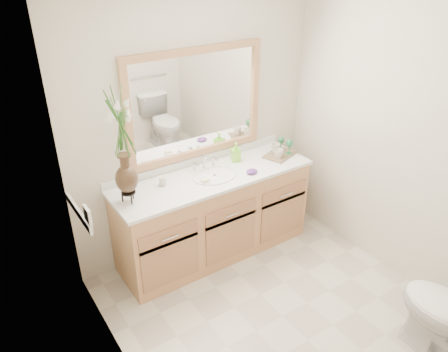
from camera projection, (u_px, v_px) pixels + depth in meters
floor at (283, 316)px, 3.49m from camera, size 2.60×2.60×0.00m
wall_back at (196, 126)px, 3.87m from camera, size 2.40×0.02×2.40m
wall_left at (125, 247)px, 2.33m from camera, size 0.02×2.60×2.40m
wall_right at (406, 145)px, 3.51m from camera, size 0.02×2.60×2.40m
vanity at (214, 216)px, 4.04m from camera, size 1.80×0.55×0.80m
counter at (213, 176)px, 3.85m from camera, size 1.84×0.57×0.03m
sink at (215, 181)px, 3.85m from camera, size 0.38×0.34×0.23m
mirror at (196, 104)px, 3.76m from camera, size 1.32×0.04×0.97m
switch_plate at (88, 215)px, 3.00m from camera, size 0.02×0.12×0.12m
flower_vase at (121, 134)px, 3.18m from camera, size 0.21×0.21×0.85m
tumbler at (163, 181)px, 3.66m from camera, size 0.06×0.06×0.08m
soap_dish at (205, 182)px, 3.71m from camera, size 0.10×0.10×0.03m
soap_bottle at (236, 153)px, 4.05m from camera, size 0.10×0.10×0.16m
purple_dish at (252, 171)px, 3.86m from camera, size 0.13×0.12×0.04m
tray at (280, 155)px, 4.19m from camera, size 0.37×0.31×0.02m
mug_left at (278, 153)px, 4.09m from camera, size 0.12×0.12×0.09m
mug_right at (276, 148)px, 4.20m from camera, size 0.13×0.13×0.09m
goblet_front at (289, 144)px, 4.14m from camera, size 0.07×0.07×0.15m
goblet_back at (281, 141)px, 4.23m from camera, size 0.06×0.06×0.13m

